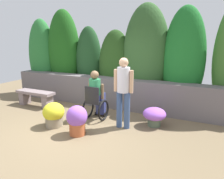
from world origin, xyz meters
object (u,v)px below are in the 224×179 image
(stone_bench, at_px, (36,96))
(flower_pot_terracotta_by_wall, at_px, (77,119))
(flower_pot_purple_near, at_px, (54,114))
(person_in_wheelchair, at_px, (96,97))
(person_standing_companion, at_px, (123,88))
(flower_pot_red_accent, at_px, (154,115))

(stone_bench, bearing_deg, flower_pot_terracotta_by_wall, -26.30)
(flower_pot_purple_near, bearing_deg, person_in_wheelchair, 51.95)
(person_standing_companion, xyz_separation_m, flower_pot_purple_near, (-1.58, -0.66, -0.68))
(person_in_wheelchair, relative_size, flower_pot_terracotta_by_wall, 1.95)
(flower_pot_purple_near, bearing_deg, flower_pot_red_accent, 25.79)
(stone_bench, relative_size, flower_pot_purple_near, 2.22)
(person_in_wheelchair, relative_size, flower_pot_purple_near, 2.19)
(flower_pot_red_accent, bearing_deg, person_in_wheelchair, -172.93)
(stone_bench, relative_size, flower_pot_red_accent, 2.35)
(stone_bench, height_order, person_in_wheelchair, person_in_wheelchair)
(person_in_wheelchair, xyz_separation_m, person_standing_companion, (0.88, -0.23, 0.36))
(flower_pot_red_accent, bearing_deg, stone_bench, -179.47)
(stone_bench, height_order, flower_pot_terracotta_by_wall, flower_pot_terracotta_by_wall)
(flower_pot_purple_near, height_order, flower_pot_red_accent, flower_pot_purple_near)
(person_standing_companion, height_order, flower_pot_purple_near, person_standing_companion)
(person_standing_companion, height_order, flower_pot_terracotta_by_wall, person_standing_companion)
(stone_bench, bearing_deg, flower_pot_purple_near, -32.64)
(flower_pot_purple_near, distance_m, flower_pot_terracotta_by_wall, 0.81)
(person_in_wheelchair, distance_m, person_standing_companion, 0.98)
(person_in_wheelchair, height_order, flower_pot_purple_near, person_in_wheelchair)
(flower_pot_terracotta_by_wall, bearing_deg, flower_pot_purple_near, 169.38)
(person_standing_companion, relative_size, flower_pot_terracotta_by_wall, 2.50)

